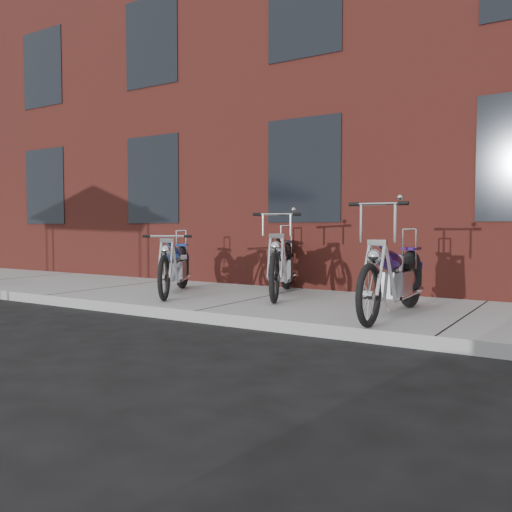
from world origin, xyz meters
The scene contains 6 objects.
ground centered at (0.00, 0.00, 0.00)m, with size 120.00×120.00×0.00m, color black.
sidewalk centered at (0.00, 1.50, 0.07)m, with size 22.00×3.00×0.15m, color #A4A4A4.
building_brick centered at (0.00, 8.00, 4.00)m, with size 22.00×10.00×8.00m, color maroon.
chopper_purple centered at (2.26, 1.00, 0.58)m, with size 0.58×2.40×1.34m.
chopper_blue centered at (-1.41, 1.25, 0.57)m, with size 1.28×2.05×1.01m.
chopper_third centered at (0.13, 2.01, 0.60)m, with size 1.11×2.35×1.28m.
Camera 1 is at (4.32, -5.38, 1.22)m, focal length 38.00 mm.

